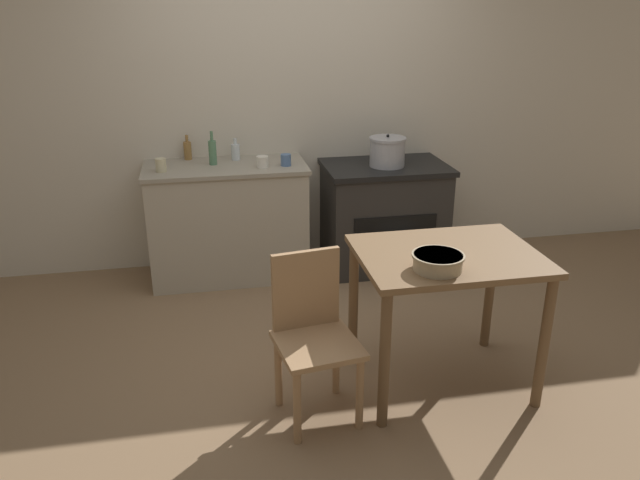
% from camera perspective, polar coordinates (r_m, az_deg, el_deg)
% --- Properties ---
extents(ground_plane, '(14.00, 14.00, 0.00)m').
position_cam_1_polar(ground_plane, '(3.97, 1.15, -9.97)').
color(ground_plane, '#896B4C').
extents(wall_back, '(8.00, 0.07, 2.55)m').
position_cam_1_polar(wall_back, '(5.01, -2.64, 12.32)').
color(wall_back, beige).
rests_on(wall_back, ground_plane).
extents(counter_cabinet, '(1.20, 0.60, 0.89)m').
position_cam_1_polar(counter_cabinet, '(4.85, -8.40, 1.71)').
color(counter_cabinet, '#B2A893').
rests_on(counter_cabinet, ground_plane).
extents(stove, '(0.96, 0.66, 0.84)m').
position_cam_1_polar(stove, '(5.03, 5.83, 2.26)').
color(stove, '#2D2B28').
rests_on(stove, ground_plane).
extents(work_table, '(0.96, 0.74, 0.80)m').
position_cam_1_polar(work_table, '(3.42, 11.50, -3.13)').
color(work_table, brown).
rests_on(work_table, ground_plane).
extents(chair, '(0.46, 0.46, 0.87)m').
position_cam_1_polar(chair, '(3.22, -0.63, -8.39)').
color(chair, '#A87F56').
rests_on(chair, ground_plane).
extents(flour_sack, '(0.25, 0.17, 0.40)m').
position_cam_1_polar(flour_sack, '(4.73, 7.68, -2.03)').
color(flour_sack, beige).
rests_on(flour_sack, ground_plane).
extents(stock_pot, '(0.28, 0.28, 0.25)m').
position_cam_1_polar(stock_pot, '(4.84, 6.17, 8.03)').
color(stock_pot, '#A8A8AD').
rests_on(stock_pot, stove).
extents(mixing_bowl_large, '(0.26, 0.26, 0.08)m').
position_cam_1_polar(mixing_bowl_large, '(3.14, 10.72, -1.91)').
color(mixing_bowl_large, tan).
rests_on(mixing_bowl_large, work_table).
extents(bottle_far_left, '(0.06, 0.06, 0.25)m').
position_cam_1_polar(bottle_far_left, '(4.73, -9.80, 7.95)').
color(bottle_far_left, '#517F5B').
rests_on(bottle_far_left, counter_cabinet).
extents(bottle_left, '(0.06, 0.06, 0.19)m').
position_cam_1_polar(bottle_left, '(4.92, -12.01, 8.05)').
color(bottle_left, olive).
rests_on(bottle_left, counter_cabinet).
extents(bottle_mid_left, '(0.07, 0.07, 0.17)m').
position_cam_1_polar(bottle_mid_left, '(4.85, -7.73, 8.02)').
color(bottle_mid_left, silver).
rests_on(bottle_mid_left, counter_cabinet).
extents(cup_center_left, '(0.08, 0.08, 0.10)m').
position_cam_1_polar(cup_center_left, '(4.62, -14.35, 6.65)').
color(cup_center_left, beige).
rests_on(cup_center_left, counter_cabinet).
extents(cup_center, '(0.09, 0.09, 0.08)m').
position_cam_1_polar(cup_center, '(4.61, -5.28, 7.13)').
color(cup_center, silver).
rests_on(cup_center, counter_cabinet).
extents(cup_center_right, '(0.08, 0.08, 0.09)m').
position_cam_1_polar(cup_center_right, '(4.65, -3.14, 7.31)').
color(cup_center_right, '#4C6B99').
rests_on(cup_center_right, counter_cabinet).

